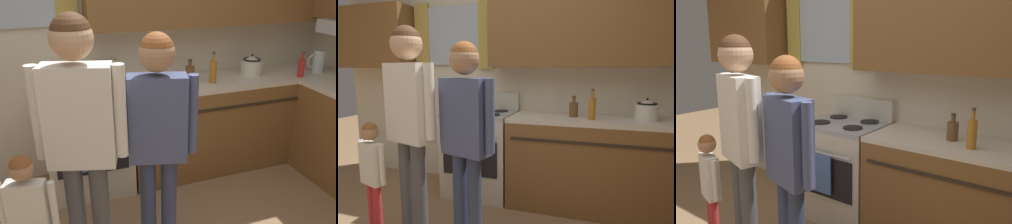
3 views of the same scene
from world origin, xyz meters
TOP-DOWN VIEW (x-y plane):
  - back_wall_unit at (0.09, 1.81)m, footprint 4.60×0.42m
  - kitchen_counter_run at (1.50, 1.17)m, footprint 2.21×1.97m
  - stove_oven at (-0.28, 1.54)m, footprint 0.70×0.67m
  - bottle_squat_brown at (0.69, 1.55)m, footprint 0.08×0.08m
  - bottle_oil_amber at (0.87, 1.42)m, footprint 0.06×0.06m
  - stovetop_kettle at (1.34, 1.54)m, footprint 0.27×0.20m
  - adult_holding_child at (-0.42, 0.50)m, footprint 0.50×0.26m
  - adult_in_plaid at (0.04, 0.51)m, footprint 0.47×0.23m
  - small_child at (-0.75, 0.44)m, footprint 0.31×0.15m

SIDE VIEW (x-z plane):
  - kitchen_counter_run at x=1.50m, z-range 0.00..0.90m
  - stove_oven at x=-0.28m, z-range -0.08..1.02m
  - small_child at x=-0.75m, z-range 0.12..1.08m
  - adult_in_plaid at x=0.04m, z-range 0.20..1.75m
  - bottle_squat_brown at x=0.69m, z-range 0.87..1.08m
  - stovetop_kettle at x=1.34m, z-range 0.89..1.10m
  - bottle_oil_amber at x=0.87m, z-range 0.87..1.15m
  - adult_holding_child at x=-0.42m, z-range 0.22..1.89m
  - back_wall_unit at x=0.09m, z-range 0.19..2.79m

